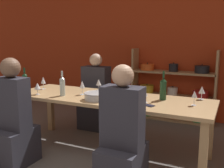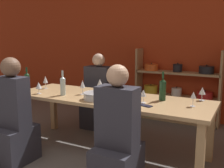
% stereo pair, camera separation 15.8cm
% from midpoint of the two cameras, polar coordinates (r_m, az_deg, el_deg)
% --- Properties ---
extents(wall_back_red, '(8.80, 0.06, 2.70)m').
position_cam_midpoint_polar(wall_back_red, '(5.01, 10.06, 8.58)').
color(wall_back_red, '#B23819').
rests_on(wall_back_red, ground_plane).
extents(shelf_unit, '(1.47, 0.30, 1.27)m').
position_cam_midpoint_polar(shelf_unit, '(4.77, 14.74, -1.63)').
color(shelf_unit, tan).
rests_on(shelf_unit, ground_plane).
extents(dining_table, '(2.56, 0.84, 0.73)m').
position_cam_midpoint_polar(dining_table, '(3.32, 0.55, -4.22)').
color(dining_table, tan).
rests_on(dining_table, ground_plane).
extents(mixing_bowl, '(0.30, 0.30, 0.09)m').
position_cam_midpoint_polar(mixing_bowl, '(3.16, -2.13, -2.56)').
color(mixing_bowl, '#B7BABC').
rests_on(mixing_bowl, dining_table).
extents(wine_bottle_green, '(0.07, 0.07, 0.32)m').
position_cam_midpoint_polar(wine_bottle_green, '(3.43, -9.37, -0.26)').
color(wine_bottle_green, '#B2C6C1').
rests_on(wine_bottle_green, dining_table).
extents(wine_bottle_dark, '(0.07, 0.07, 0.33)m').
position_cam_midpoint_polar(wine_bottle_dark, '(3.80, -16.86, 0.55)').
color(wine_bottle_dark, '#19381E').
rests_on(wine_bottle_dark, dining_table).
extents(wine_bottle_amber, '(0.08, 0.08, 0.35)m').
position_cam_midpoint_polar(wine_bottle_amber, '(3.17, 12.37, -1.08)').
color(wine_bottle_amber, '#19381E').
rests_on(wine_bottle_amber, dining_table).
extents(wine_glass_red_a, '(0.08, 0.08, 0.16)m').
position_cam_midpoint_polar(wine_glass_red_a, '(3.19, 6.85, -1.26)').
color(wine_glass_red_a, white).
rests_on(wine_glass_red_a, dining_table).
extents(wine_glass_empty_a, '(0.08, 0.08, 0.16)m').
position_cam_midpoint_polar(wine_glass_empty_a, '(3.30, 20.36, -1.46)').
color(wine_glass_empty_a, white).
rests_on(wine_glass_empty_a, dining_table).
extents(wine_glass_empty_b, '(0.07, 0.07, 0.16)m').
position_cam_midpoint_polar(wine_glass_empty_b, '(3.02, 8.35, -2.07)').
color(wine_glass_empty_b, white).
rests_on(wine_glass_empty_b, dining_table).
extents(wine_glass_empty_c, '(0.07, 0.07, 0.19)m').
position_cam_midpoint_polar(wine_glass_empty_c, '(3.44, -5.13, -0.10)').
color(wine_glass_empty_c, white).
rests_on(wine_glass_empty_c, dining_table).
extents(wine_glass_red_b, '(0.08, 0.08, 0.16)m').
position_cam_midpoint_polar(wine_glass_red_b, '(3.59, -14.47, -0.36)').
color(wine_glass_red_b, white).
rests_on(wine_glass_red_b, dining_table).
extents(wine_glass_white_a, '(0.07, 0.07, 0.18)m').
position_cam_midpoint_polar(wine_glass_white_a, '(3.93, -13.18, 0.85)').
color(wine_glass_white_a, white).
rests_on(wine_glass_white_a, dining_table).
extents(wine_glass_empty_d, '(0.07, 0.07, 0.18)m').
position_cam_midpoint_polar(wine_glass_empty_d, '(3.04, 6.82, -1.59)').
color(wine_glass_empty_d, white).
rests_on(wine_glass_empty_d, dining_table).
extents(wine_glass_red_c, '(0.08, 0.08, 0.16)m').
position_cam_midpoint_polar(wine_glass_red_c, '(3.72, -1.46, 0.33)').
color(wine_glass_red_c, white).
rests_on(wine_glass_red_c, dining_table).
extents(wine_glass_empty_e, '(0.06, 0.06, 0.17)m').
position_cam_midpoint_polar(wine_glass_empty_e, '(2.99, 18.74, -2.40)').
color(wine_glass_empty_e, white).
rests_on(wine_glass_empty_e, dining_table).
extents(wine_glass_empty_f, '(0.07, 0.07, 0.17)m').
position_cam_midpoint_polar(wine_glass_empty_f, '(2.82, 4.30, -2.55)').
color(wine_glass_empty_f, white).
rests_on(wine_glass_empty_f, dining_table).
extents(cell_phone, '(0.16, 0.11, 0.01)m').
position_cam_midpoint_polar(cell_phone, '(2.90, 8.90, -4.67)').
color(cell_phone, '#1E2338').
rests_on(cell_phone, dining_table).
extents(person_near_a, '(0.37, 0.46, 1.25)m').
position_cam_midpoint_polar(person_near_a, '(3.29, -19.20, -8.14)').
color(person_near_a, '#2D2D38').
rests_on(person_near_a, ground_plane).
extents(person_far_a, '(0.43, 0.54, 1.22)m').
position_cam_midpoint_polar(person_far_a, '(4.35, -1.81, -3.60)').
color(person_far_a, '#2D2D38').
rests_on(person_far_a, ground_plane).
extents(person_near_b, '(0.38, 0.48, 1.23)m').
position_cam_midpoint_polar(person_near_b, '(2.54, 2.98, -13.47)').
color(person_near_b, '#2D2D38').
rests_on(person_near_b, ground_plane).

